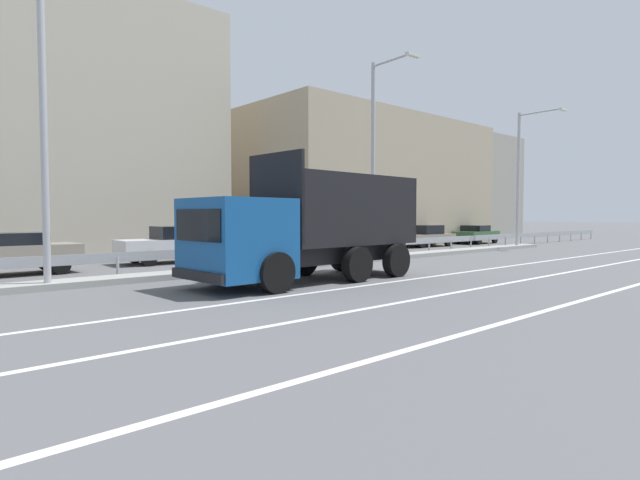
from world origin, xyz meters
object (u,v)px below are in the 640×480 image
parked_car_6 (365,238)px  median_road_sign (298,231)px  dump_truck (287,239)px  parked_car_8 (476,234)px  parked_car_4 (176,244)px  parked_car_3 (13,253)px  street_lamp_2 (376,150)px  street_lamp_3 (522,171)px  street_lamp_1 (45,64)px  parked_car_5 (296,240)px  parked_car_7 (424,236)px

parked_car_6 → median_road_sign: bearing=118.4°
dump_truck → parked_car_8: bearing=-73.8°
median_road_sign → parked_car_4: size_ratio=0.54×
dump_truck → parked_car_3: size_ratio=1.95×
median_road_sign → street_lamp_2: 5.47m
median_road_sign → street_lamp_3: (17.17, -0.29, 3.26)m
parked_car_3 → parked_car_4: parked_car_4 is taller
street_lamp_3 → street_lamp_2: bearing=179.2°
street_lamp_1 → dump_truck: bearing=-29.8°
median_road_sign → parked_car_5: 5.35m
parked_car_3 → median_road_sign: bearing=-117.1°
street_lamp_3 → parked_car_3: 26.45m
street_lamp_2 → parked_car_5: size_ratio=1.77×
street_lamp_2 → parked_car_4: size_ratio=1.83×
street_lamp_1 → street_lamp_2: street_lamp_1 is taller
median_road_sign → street_lamp_2: bearing=-1.6°
parked_car_3 → parked_car_8: 28.23m
parked_car_5 → parked_car_8: parked_car_5 is taller
street_lamp_3 → parked_car_4: 20.80m
dump_truck → median_road_sign: 4.73m
dump_truck → parked_car_6: dump_truck is taller
parked_car_5 → parked_car_8: (16.31, 0.02, -0.08)m
street_lamp_1 → parked_car_8: size_ratio=2.51×
street_lamp_3 → parked_car_4: size_ratio=1.75×
parked_car_7 → parked_car_8: size_ratio=1.05×
median_road_sign → parked_car_7: size_ratio=0.57×
parked_car_8 → street_lamp_3: bearing=-33.2°
median_road_sign → street_lamp_2: street_lamp_2 is taller
dump_truck → street_lamp_2: bearing=-68.2°
dump_truck → street_lamp_1: (-5.38, 3.09, 4.51)m
street_lamp_3 → parked_car_8: (2.43, 4.48, -3.94)m
parked_car_7 → dump_truck: bearing=115.8°
dump_truck → parked_car_4: size_ratio=1.66×
street_lamp_1 → street_lamp_2: (12.87, 0.25, -1.02)m
parked_car_6 → parked_car_3: bearing=92.2°
street_lamp_1 → street_lamp_3: 25.80m
median_road_sign → parked_car_5: median_road_sign is taller
street_lamp_1 → parked_car_5: size_ratio=2.17×
median_road_sign → dump_truck: bearing=-132.9°
street_lamp_2 → parked_car_6: (4.59, 4.95, -4.07)m
dump_truck → parked_car_7: size_ratio=1.77×
dump_truck → parked_car_5: size_ratio=1.61×
parked_car_7 → parked_car_8: (5.60, -0.35, -0.02)m
parked_car_4 → parked_car_8: 22.25m
parked_car_4 → parked_car_5: parked_car_4 is taller
parked_car_3 → parked_car_5: parked_car_5 is taller
street_lamp_1 → parked_car_3: 6.75m
street_lamp_2 → parked_car_6: size_ratio=1.91×
parked_car_8 → parked_car_7: bearing=-98.3°
parked_car_3 → parked_car_5: 11.92m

